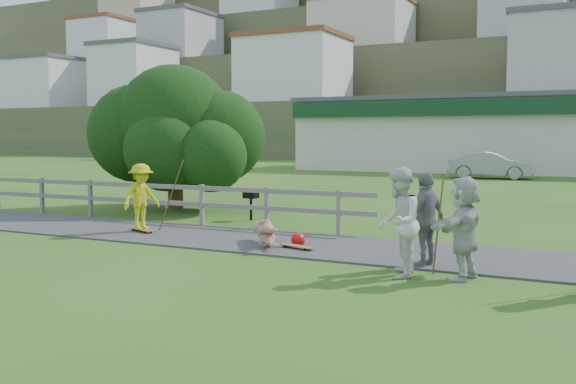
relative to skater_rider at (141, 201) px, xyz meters
The scene contains 18 objects.
ground 2.91m from the skater_rider, 28.25° to the right, with size 260.00×260.00×0.00m, color #275819.
path 2.60m from the skater_rider, ahead, with size 34.00×3.00×0.04m, color #323335.
fence 2.92m from the skater_rider, 137.46° to the left, with size 15.05×0.10×1.10m.
strip_mall 34.28m from the skater_rider, 79.12° to the left, with size 32.50×10.75×5.10m.
hillside 91.04m from the skater_rider, 88.43° to the left, with size 220.00×67.00×47.50m.
skater_rider is the anchor object (origin of this frame).
skater_fallen 3.75m from the skater_rider, ahead, with size 1.71×0.41×0.62m, color tan.
spectator_a 7.42m from the skater_rider, 15.56° to the right, with size 0.92×0.71×1.88m, color silver.
spectator_b 7.43m from the skater_rider, ahead, with size 1.03×0.43×1.76m, color gray.
spectator_d 8.35m from the skater_rider, 11.63° to the right, with size 1.62×0.52×1.75m, color beige.
car_silver 25.47m from the skater_rider, 79.96° to the left, with size 1.62×4.64×1.53m, color #919398.
tree 5.45m from the skater_rider, 117.30° to the left, with size 6.23×6.23×3.79m, color black, non-canonical shape.
bbq 3.59m from the skater_rider, 70.17° to the left, with size 0.39×0.29×0.84m, color black, non-canonical shape.
longboard_rider 0.77m from the skater_rider, ahead, with size 0.87×0.21×0.10m, color olive, non-canonical shape.
longboard_fallen 4.59m from the skater_rider, ahead, with size 0.84×0.20×0.09m, color olive, non-canonical shape.
helmet 4.35m from the skater_rider, ahead, with size 0.31×0.31×0.31m, color red.
pole_rider 0.74m from the skater_rider, 33.69° to the left, with size 0.03×0.03×1.99m, color brown.
pole_spec_left 7.84m from the skater_rider, 10.91° to the right, with size 0.03×0.03×1.67m, color brown.
Camera 1 is at (7.79, -11.20, 2.41)m, focal length 40.00 mm.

